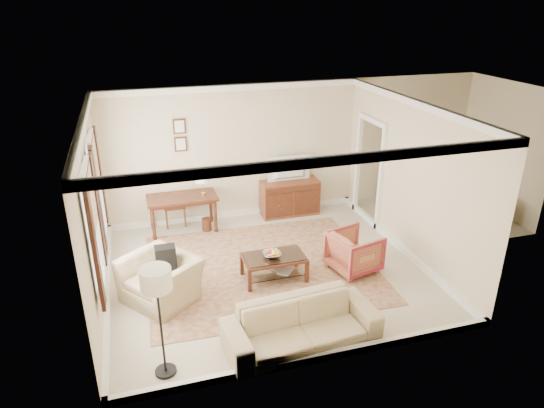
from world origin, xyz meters
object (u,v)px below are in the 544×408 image
coffee_table (274,261)px  sofa (302,318)px  striped_armchair (354,250)px  writing_desk (182,201)px  club_armchair (160,273)px  sideboard (290,198)px  tv (290,161)px

coffee_table → sofa: bearing=-94.1°
coffee_table → striped_armchair: size_ratio=1.32×
writing_desk → club_armchair: 2.51m
coffee_table → sofa: size_ratio=0.49×
club_armchair → sofa: bearing=9.3°
sideboard → club_armchair: club_armchair is taller
coffee_table → tv: bearing=65.7°
writing_desk → striped_armchair: striped_armchair is taller
striped_armchair → club_armchair: bearing=75.6°
tv → striped_armchair: 2.77m
sideboard → club_armchair: bearing=-139.6°
tv → sofa: (-1.26, -4.25, -0.82)m
writing_desk → sofa: bearing=-74.6°
sideboard → striped_armchair: size_ratio=1.59×
sideboard → sofa: (-1.26, -4.27, 0.03)m
writing_desk → sofa: 4.25m
sideboard → club_armchair: (-3.04, -2.59, 0.09)m
writing_desk → coffee_table: size_ratio=1.32×
tv → club_armchair: tv is taller
sideboard → sofa: bearing=-106.4°
sideboard → coffee_table: bearing=-114.1°
writing_desk → striped_armchair: bearing=-42.3°
sideboard → sofa: size_ratio=0.59×
coffee_table → club_armchair: size_ratio=0.95×
writing_desk → coffee_table: writing_desk is taller
writing_desk → sofa: size_ratio=0.65×
writing_desk → coffee_table: (1.25, -2.35, -0.32)m
tv → sofa: bearing=73.5°
writing_desk → sideboard: bearing=4.2°
tv → striped_armchair: bearing=97.0°
striped_armchair → sideboard: bearing=-6.6°
tv → club_armchair: size_ratio=0.81×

